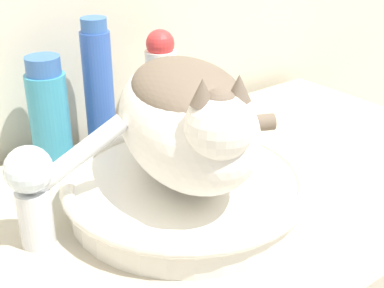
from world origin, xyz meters
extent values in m
cylinder|color=white|center=(0.06, 0.27, 0.85)|extent=(0.33, 0.33, 0.04)
torus|color=white|center=(0.06, 0.27, 0.87)|extent=(0.35, 0.35, 0.02)
ellipsoid|color=silver|center=(0.06, 0.27, 0.96)|extent=(0.26, 0.34, 0.16)
ellipsoid|color=#6B5B4C|center=(0.06, 0.27, 1.01)|extent=(0.20, 0.26, 0.07)
sphere|color=silver|center=(0.02, 0.16, 1.01)|extent=(0.08, 0.08, 0.08)
sphere|color=#6B5B4C|center=(0.02, 0.16, 1.03)|extent=(0.04, 0.04, 0.04)
cone|color=#6B5B4C|center=(0.00, 0.16, 1.05)|extent=(0.03, 0.03, 0.03)
cone|color=#6B5B4C|center=(0.04, 0.15, 1.05)|extent=(0.03, 0.03, 0.03)
cylinder|color=#6B5B4C|center=(0.17, 0.34, 0.90)|extent=(0.20, 0.12, 0.03)
cylinder|color=silver|center=(-0.15, 0.31, 0.87)|extent=(0.04, 0.04, 0.08)
cylinder|color=silver|center=(-0.09, 0.30, 0.94)|extent=(0.14, 0.05, 0.09)
sphere|color=silver|center=(-0.15, 0.31, 0.94)|extent=(0.06, 0.06, 0.06)
cylinder|color=white|center=(0.18, 0.51, 0.91)|extent=(0.06, 0.06, 0.15)
sphere|color=red|center=(0.18, 0.51, 1.00)|extent=(0.05, 0.05, 0.05)
cylinder|color=teal|center=(-0.04, 0.51, 0.91)|extent=(0.06, 0.06, 0.16)
cylinder|color=#3866AD|center=(-0.04, 0.51, 1.00)|extent=(0.05, 0.05, 0.03)
cylinder|color=#335BB7|center=(0.05, 0.51, 0.93)|extent=(0.05, 0.05, 0.21)
cylinder|color=#3866AD|center=(0.05, 0.51, 1.05)|extent=(0.04, 0.04, 0.02)
camera|label=1|loc=(-0.34, -0.26, 1.25)|focal=50.00mm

